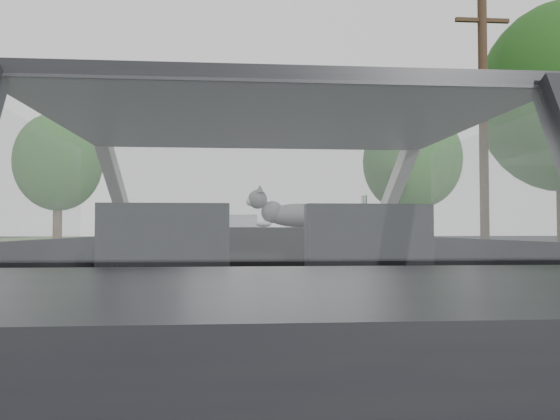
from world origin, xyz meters
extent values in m
cube|color=black|center=(0.00, 0.00, 0.72)|extent=(1.80, 4.00, 1.45)
cube|color=black|center=(0.00, 0.62, 0.85)|extent=(1.58, 0.45, 0.30)
cube|color=black|center=(-0.40, -0.29, 0.88)|extent=(0.50, 0.72, 0.42)
cube|color=black|center=(0.40, -0.29, 0.88)|extent=(0.50, 0.72, 0.42)
torus|color=black|center=(-0.40, 0.33, 0.92)|extent=(0.36, 0.36, 0.04)
ellipsoid|color=slate|center=(0.24, 0.61, 1.08)|extent=(0.54, 0.20, 0.24)
cube|color=#A9A9A9|center=(4.30, 10.00, 0.58)|extent=(0.05, 90.00, 0.32)
imported|color=#969AA6|center=(0.01, 23.30, 0.83)|extent=(2.09, 5.08, 1.66)
cube|color=#125A1A|center=(5.50, 20.99, 1.22)|extent=(0.12, 0.98, 2.44)
cylinder|color=#473123|center=(6.12, 10.71, 3.50)|extent=(0.30, 0.30, 7.00)
camera|label=1|loc=(-0.13, -2.53, 0.99)|focal=35.00mm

